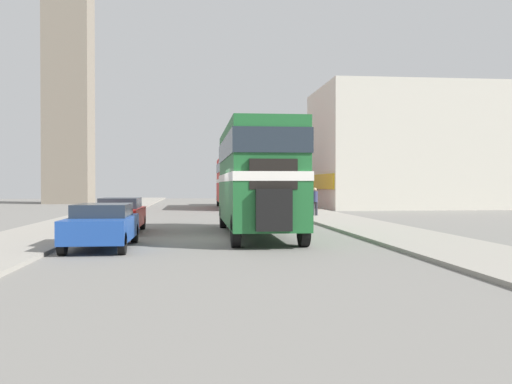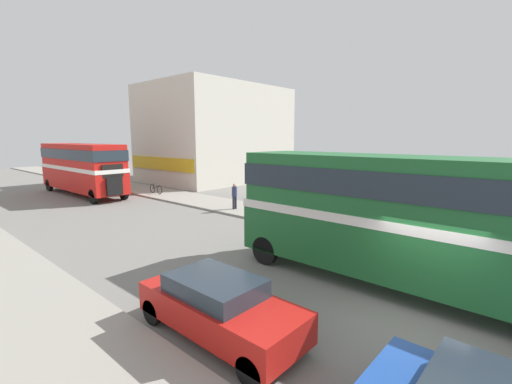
{
  "view_description": "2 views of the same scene",
  "coord_description": "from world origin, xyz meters",
  "px_view_note": "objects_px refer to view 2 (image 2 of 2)",
  "views": [
    {
      "loc": [
        -0.92,
        -20.22,
        1.97
      ],
      "look_at": [
        1.42,
        1.55,
        1.68
      ],
      "focal_mm": 40.0,
      "sensor_mm": 36.0,
      "label": 1
    },
    {
      "loc": [
        -8.95,
        -2.26,
        4.63
      ],
      "look_at": [
        1.42,
        6.96,
        2.42
      ],
      "focal_mm": 24.0,
      "sensor_mm": 36.0,
      "label": 2
    }
  ],
  "objects_px": {
    "bicycle_on_pavement": "(156,189)",
    "double_decker_bus": "(388,210)",
    "bus_distant": "(82,165)",
    "car_parked_mid": "(219,306)",
    "pedestrian_walking": "(235,194)"
  },
  "relations": [
    {
      "from": "bus_distant",
      "to": "car_parked_mid",
      "type": "bearing_deg",
      "value": -105.03
    },
    {
      "from": "bus_distant",
      "to": "pedestrian_walking",
      "type": "xyz_separation_m",
      "value": [
        3.87,
        -13.59,
        -1.41
      ]
    },
    {
      "from": "bus_distant",
      "to": "pedestrian_walking",
      "type": "height_order",
      "value": "bus_distant"
    },
    {
      "from": "bus_distant",
      "to": "car_parked_mid",
      "type": "height_order",
      "value": "bus_distant"
    },
    {
      "from": "bicycle_on_pavement",
      "to": "double_decker_bus",
      "type": "bearing_deg",
      "value": -103.09
    },
    {
      "from": "bicycle_on_pavement",
      "to": "car_parked_mid",
      "type": "bearing_deg",
      "value": -118.36
    },
    {
      "from": "double_decker_bus",
      "to": "bicycle_on_pavement",
      "type": "bearing_deg",
      "value": 76.91
    },
    {
      "from": "pedestrian_walking",
      "to": "bus_distant",
      "type": "bearing_deg",
      "value": 105.89
    },
    {
      "from": "car_parked_mid",
      "to": "double_decker_bus",
      "type": "bearing_deg",
      "value": -18.77
    },
    {
      "from": "double_decker_bus",
      "to": "bicycle_on_pavement",
      "type": "xyz_separation_m",
      "value": [
        4.8,
        20.64,
        -1.95
      ]
    },
    {
      "from": "car_parked_mid",
      "to": "bicycle_on_pavement",
      "type": "xyz_separation_m",
      "value": [
        10.16,
        18.82,
        -0.26
      ]
    },
    {
      "from": "double_decker_bus",
      "to": "pedestrian_walking",
      "type": "distance_m",
      "value": 12.51
    },
    {
      "from": "double_decker_bus",
      "to": "bus_distant",
      "type": "distance_m",
      "value": 25.09
    },
    {
      "from": "pedestrian_walking",
      "to": "double_decker_bus",
      "type": "bearing_deg",
      "value": -112.46
    },
    {
      "from": "bus_distant",
      "to": "car_parked_mid",
      "type": "relative_size",
      "value": 2.58
    }
  ]
}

